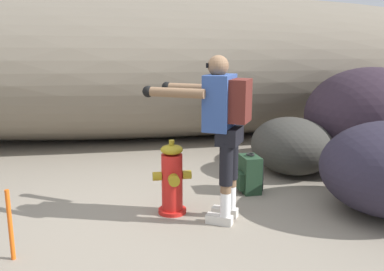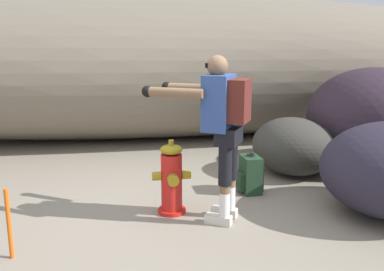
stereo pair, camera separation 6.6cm
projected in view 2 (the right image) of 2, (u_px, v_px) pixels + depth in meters
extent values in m
cube|color=gray|center=(177.00, 225.00, 4.12)|extent=(56.00, 56.00, 0.04)
ellipsoid|color=#756B5B|center=(150.00, 67.00, 7.73)|extent=(17.69, 3.20, 2.61)
cylinder|color=red|center=(172.00, 210.00, 4.38)|extent=(0.29, 0.29, 0.04)
cylinder|color=red|center=(172.00, 182.00, 4.31)|extent=(0.22, 0.22, 0.59)
ellipsoid|color=#9E8419|center=(171.00, 150.00, 4.23)|extent=(0.23, 0.23, 0.10)
cylinder|color=#9E8419|center=(171.00, 142.00, 4.22)|extent=(0.06, 0.06, 0.05)
cylinder|color=#9E8419|center=(157.00, 176.00, 4.27)|extent=(0.09, 0.09, 0.09)
cylinder|color=#9E8419|center=(186.00, 175.00, 4.32)|extent=(0.09, 0.09, 0.09)
cylinder|color=#9E8419|center=(173.00, 180.00, 4.14)|extent=(0.11, 0.09, 0.11)
cube|color=beige|center=(218.00, 220.00, 4.09)|extent=(0.28, 0.22, 0.09)
cylinder|color=white|center=(225.00, 205.00, 4.03)|extent=(0.10, 0.10, 0.24)
cylinder|color=brown|center=(225.00, 189.00, 4.00)|extent=(0.10, 0.10, 0.08)
cylinder|color=black|center=(225.00, 164.00, 3.94)|extent=(0.13, 0.13, 0.41)
cube|color=beige|center=(224.00, 212.00, 4.27)|extent=(0.28, 0.22, 0.09)
cylinder|color=white|center=(230.00, 198.00, 4.21)|extent=(0.10, 0.10, 0.24)
cylinder|color=brown|center=(231.00, 183.00, 4.18)|extent=(0.10, 0.10, 0.08)
cylinder|color=black|center=(231.00, 159.00, 4.13)|extent=(0.13, 0.13, 0.41)
cube|color=black|center=(229.00, 136.00, 3.98)|extent=(0.33, 0.38, 0.16)
cube|color=#2D4784|center=(219.00, 103.00, 3.95)|extent=(0.39, 0.43, 0.53)
cube|color=#511E19|center=(240.00, 101.00, 3.87)|extent=(0.28, 0.32, 0.40)
sphere|color=brown|center=(217.00, 66.00, 3.88)|extent=(0.20, 0.20, 0.20)
cube|color=black|center=(209.00, 65.00, 3.91)|extent=(0.09, 0.14, 0.04)
cylinder|color=brown|center=(174.00, 93.00, 3.86)|extent=(0.55, 0.37, 0.09)
sphere|color=black|center=(147.00, 91.00, 3.95)|extent=(0.11, 0.11, 0.11)
cylinder|color=brown|center=(191.00, 88.00, 4.26)|extent=(0.55, 0.37, 0.09)
sphere|color=black|center=(167.00, 87.00, 4.35)|extent=(0.11, 0.11, 0.11)
cube|color=#1E3823|center=(250.00, 174.00, 4.93)|extent=(0.22, 0.31, 0.44)
cube|color=#1E3823|center=(240.00, 180.00, 4.91)|extent=(0.07, 0.21, 0.20)
torus|color=black|center=(251.00, 155.00, 4.88)|extent=(0.10, 0.10, 0.02)
cube|color=black|center=(262.00, 176.00, 4.87)|extent=(0.03, 0.05, 0.37)
cube|color=black|center=(257.00, 172.00, 5.03)|extent=(0.03, 0.05, 0.37)
ellipsoid|color=#30242F|center=(373.00, 117.00, 5.91)|extent=(2.53, 2.54, 1.41)
ellipsoid|color=#363530|center=(293.00, 146.00, 5.60)|extent=(1.36, 1.46, 0.77)
cylinder|color=#47331E|center=(99.00, 78.00, 12.95)|extent=(0.23, 0.23, 1.36)
cylinder|color=#47331E|center=(188.00, 78.00, 11.92)|extent=(0.26, 0.26, 1.52)
cone|color=#143D19|center=(188.00, 8.00, 11.51)|extent=(2.17, 2.17, 2.30)
cylinder|color=#47331E|center=(261.00, 71.00, 13.44)|extent=(0.35, 0.35, 1.72)
cone|color=#143D19|center=(263.00, 4.00, 12.99)|extent=(2.91, 2.91, 2.38)
cylinder|color=#E55914|center=(9.00, 224.00, 3.39)|extent=(0.04, 0.04, 0.60)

